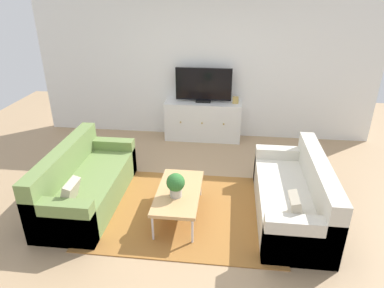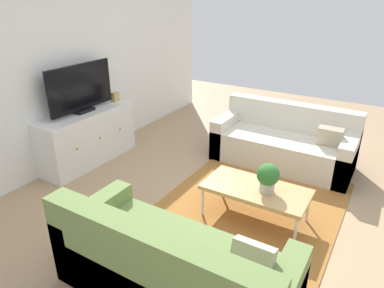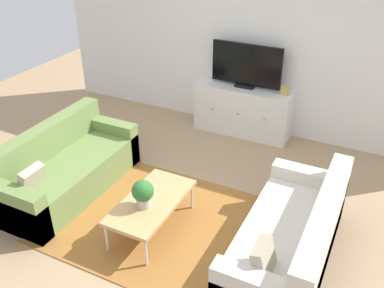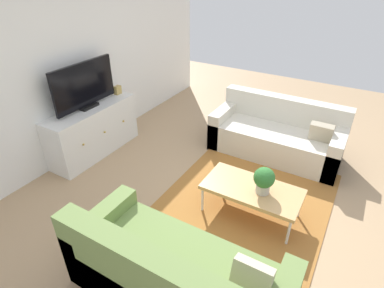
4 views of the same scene
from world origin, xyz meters
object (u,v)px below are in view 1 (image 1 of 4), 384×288
couch_left_side (83,185)px  flat_screen_tv (204,85)px  potted_plant (176,184)px  couch_right_side (297,198)px  tv_console (203,121)px  coffee_table (179,193)px  mantel_clock (236,100)px

couch_left_side → flat_screen_tv: (1.45, 2.39, 0.79)m
potted_plant → couch_right_side: bearing=10.5°
potted_plant → tv_console: size_ratio=0.21×
couch_right_side → flat_screen_tv: (-1.42, 2.39, 0.79)m
tv_console → couch_left_side: bearing=-121.3°
couch_right_side → flat_screen_tv: bearing=120.6°
couch_left_side → coffee_table: size_ratio=1.73×
couch_right_side → coffee_table: couch_right_side is taller
couch_left_side → couch_right_side: size_ratio=1.00×
flat_screen_tv → couch_left_side: bearing=-121.1°
couch_left_side → potted_plant: 1.40m
potted_plant → flat_screen_tv: bearing=87.8°
coffee_table → flat_screen_tv: flat_screen_tv is taller
tv_console → flat_screen_tv: 0.70m
potted_plant → mantel_clock: size_ratio=2.39×
couch_right_side → tv_console: couch_right_side is taller
coffee_table → flat_screen_tv: 2.66m
couch_left_side → flat_screen_tv: bearing=58.9°
couch_right_side → flat_screen_tv: 2.89m
couch_left_side → tv_console: 2.78m
mantel_clock → couch_right_side: bearing=-71.1°
coffee_table → tv_console: tv_console is taller
coffee_table → tv_console: bearing=88.0°
couch_left_side → mantel_clock: 3.18m
potted_plant → flat_screen_tv: flat_screen_tv is taller
couch_left_side → flat_screen_tv: size_ratio=1.80×
couch_right_side → mantel_clock: (-0.81, 2.37, 0.53)m
couch_right_side → flat_screen_tv: flat_screen_tv is taller
couch_left_side → flat_screen_tv: flat_screen_tv is taller
couch_right_side → tv_console: 2.77m
couch_right_side → tv_console: size_ratio=1.30×
coffee_table → flat_screen_tv: bearing=88.0°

